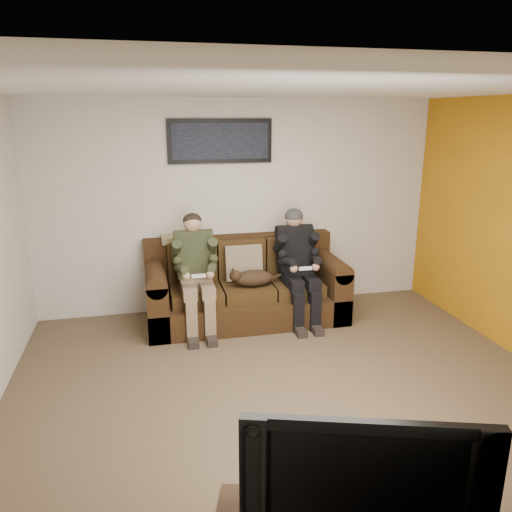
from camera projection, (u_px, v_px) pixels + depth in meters
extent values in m
plane|color=brown|center=(290.00, 394.00, 4.46)|extent=(5.00, 5.00, 0.00)
plane|color=silver|center=(296.00, 87.00, 3.75)|extent=(5.00, 5.00, 0.00)
plane|color=beige|center=(240.00, 206.00, 6.21)|extent=(5.00, 0.00, 5.00)
plane|color=beige|center=(458.00, 401.00, 1.99)|extent=(5.00, 0.00, 5.00)
cube|color=#34200F|center=(246.00, 307.00, 6.05)|extent=(2.34, 1.01, 0.32)
cube|color=#34200F|center=(239.00, 260.00, 6.29)|extent=(2.34, 0.21, 0.64)
cube|color=#34200F|center=(157.00, 301.00, 5.77)|extent=(0.23, 1.01, 0.64)
cube|color=#34200F|center=(328.00, 288.00, 6.23)|extent=(0.23, 1.01, 0.64)
cylinder|color=#34200F|center=(155.00, 275.00, 5.69)|extent=(0.23, 1.01, 0.23)
cylinder|color=#34200F|center=(329.00, 263.00, 6.14)|extent=(0.23, 1.01, 0.23)
cube|color=#3C2912|center=(196.00, 294.00, 5.80)|extent=(0.58, 0.64, 0.15)
cube|color=#3C2912|center=(192.00, 261.00, 6.00)|extent=(0.58, 0.15, 0.47)
cube|color=#3C2912|center=(247.00, 290.00, 5.93)|extent=(0.58, 0.64, 0.15)
cube|color=#3C2912|center=(241.00, 258.00, 6.13)|extent=(0.58, 0.15, 0.47)
cube|color=#3C2912|center=(295.00, 286.00, 6.06)|extent=(0.58, 0.64, 0.15)
cube|color=#3C2912|center=(288.00, 255.00, 6.26)|extent=(0.58, 0.15, 0.47)
cube|color=#827055|center=(243.00, 262.00, 6.02)|extent=(0.45, 0.21, 0.44)
cube|color=#BBB589|center=(182.00, 239.00, 6.03)|extent=(0.48, 0.23, 0.09)
cube|color=#866F54|center=(196.00, 283.00, 5.73)|extent=(0.36, 0.30, 0.14)
cube|color=#2F3520|center=(194.00, 256.00, 5.74)|extent=(0.40, 0.30, 0.53)
cylinder|color=#2F3520|center=(193.00, 237.00, 5.70)|extent=(0.44, 0.18, 0.18)
sphere|color=tan|center=(192.00, 223.00, 5.68)|extent=(0.21, 0.21, 0.21)
cube|color=#866F54|center=(189.00, 290.00, 5.53)|extent=(0.15, 0.42, 0.13)
cube|color=#866F54|center=(207.00, 289.00, 5.57)|extent=(0.15, 0.42, 0.13)
cube|color=#866F54|center=(192.00, 322.00, 5.42)|extent=(0.12, 0.13, 0.47)
cube|color=#866F54|center=(210.00, 320.00, 5.46)|extent=(0.12, 0.13, 0.47)
cube|color=black|center=(193.00, 341.00, 5.40)|extent=(0.11, 0.26, 0.08)
cube|color=black|center=(211.00, 339.00, 5.44)|extent=(0.11, 0.26, 0.08)
cylinder|color=#2F3520|center=(177.00, 250.00, 5.61)|extent=(0.11, 0.30, 0.28)
cylinder|color=#2F3520|center=(212.00, 248.00, 5.69)|extent=(0.11, 0.30, 0.28)
cylinder|color=#2F3520|center=(181.00, 269.00, 5.45)|extent=(0.14, 0.32, 0.15)
cylinder|color=#2F3520|center=(212.00, 267.00, 5.52)|extent=(0.14, 0.32, 0.15)
sphere|color=tan|center=(186.00, 276.00, 5.36)|extent=(0.09, 0.09, 0.09)
sphere|color=tan|center=(210.00, 274.00, 5.42)|extent=(0.09, 0.09, 0.09)
cube|color=white|center=(199.00, 276.00, 5.37)|extent=(0.15, 0.04, 0.03)
ellipsoid|color=black|center=(192.00, 221.00, 5.69)|extent=(0.22, 0.22, 0.17)
cube|color=black|center=(296.00, 276.00, 5.99)|extent=(0.36, 0.30, 0.14)
cube|color=black|center=(294.00, 249.00, 6.00)|extent=(0.40, 0.30, 0.53)
cylinder|color=black|center=(294.00, 232.00, 5.97)|extent=(0.44, 0.18, 0.18)
sphere|color=tan|center=(294.00, 219.00, 5.94)|extent=(0.21, 0.21, 0.21)
cube|color=black|center=(293.00, 282.00, 5.79)|extent=(0.15, 0.42, 0.13)
cube|color=black|center=(309.00, 281.00, 5.83)|extent=(0.15, 0.42, 0.13)
cube|color=black|center=(298.00, 312.00, 5.68)|extent=(0.12, 0.13, 0.47)
cube|color=black|center=(314.00, 311.00, 5.72)|extent=(0.12, 0.13, 0.47)
cube|color=black|center=(300.00, 331.00, 5.66)|extent=(0.11, 0.26, 0.08)
cube|color=black|center=(316.00, 329.00, 5.70)|extent=(0.11, 0.26, 0.08)
cylinder|color=black|center=(280.00, 244.00, 5.87)|extent=(0.11, 0.30, 0.28)
cylinder|color=black|center=(312.00, 242.00, 5.96)|extent=(0.11, 0.30, 0.28)
cylinder|color=black|center=(287.00, 262.00, 5.71)|extent=(0.14, 0.32, 0.15)
cylinder|color=black|center=(316.00, 260.00, 5.79)|extent=(0.14, 0.32, 0.15)
sphere|color=tan|center=(294.00, 269.00, 5.62)|extent=(0.09, 0.09, 0.09)
sphere|color=tan|center=(316.00, 267.00, 5.68)|extent=(0.09, 0.09, 0.09)
cube|color=white|center=(305.00, 268.00, 5.63)|extent=(0.15, 0.04, 0.03)
ellipsoid|color=black|center=(294.00, 216.00, 5.93)|extent=(0.22, 0.22, 0.19)
ellipsoid|color=#412B19|center=(253.00, 278.00, 5.82)|extent=(0.47, 0.26, 0.19)
sphere|color=#412B19|center=(235.00, 276.00, 5.73)|extent=(0.14, 0.14, 0.14)
cone|color=#412B19|center=(234.00, 271.00, 5.67)|extent=(0.04, 0.04, 0.04)
cone|color=#412B19|center=(233.00, 269.00, 5.74)|extent=(0.04, 0.04, 0.04)
cylinder|color=#412B19|center=(272.00, 278.00, 5.93)|extent=(0.26, 0.13, 0.08)
cube|color=black|center=(220.00, 141.00, 5.91)|extent=(1.25, 0.04, 0.52)
cube|color=black|center=(221.00, 141.00, 5.89)|extent=(1.15, 0.01, 0.42)
imported|color=black|center=(364.00, 468.00, 2.36)|extent=(1.15, 0.50, 0.67)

